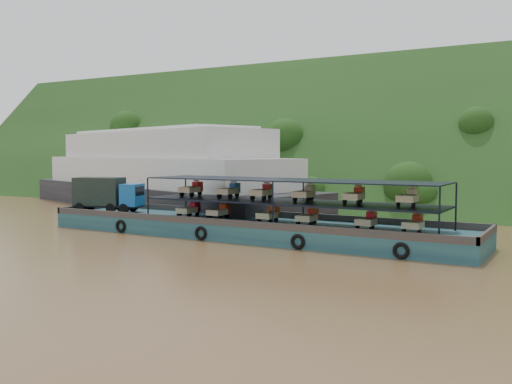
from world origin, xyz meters
The scene contains 4 objects.
ground centered at (0.00, 0.00, 0.00)m, with size 160.00×160.00×0.00m, color brown.
hillside centered at (0.00, 36.00, 0.00)m, with size 140.00×28.00×28.00m, color #193312.
cargo_barge centered at (-1.39, -0.78, 1.08)m, with size 35.08×7.18×4.54m.
passenger_ferry centered at (-21.48, 13.60, 4.00)m, with size 46.86×25.58×9.24m.
Camera 1 is at (22.21, -38.44, 6.56)m, focal length 40.00 mm.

